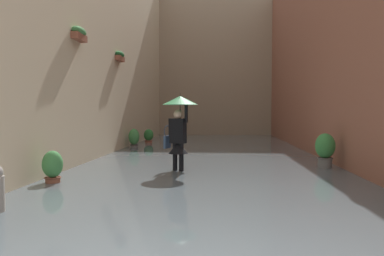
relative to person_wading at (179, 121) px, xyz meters
name	(u,v)px	position (x,y,z in m)	size (l,w,h in m)	color
ground_plane	(210,158)	(-0.69, -3.65, -1.41)	(60.00, 60.00, 0.00)	#605B56
flood_water	(210,156)	(-0.69, -3.65, -1.34)	(7.96, 26.79, 0.14)	#515B60
building_facade_left	(343,32)	(-5.17, -3.65, 2.92)	(2.04, 24.79, 8.67)	#935642
building_facade_right	(85,27)	(3.79, -3.65, 3.27)	(2.04, 24.79, 9.36)	beige
building_facade_far	(215,59)	(-0.69, -14.95, 3.71)	(10.76, 1.80, 10.25)	gray
person_wading	(179,121)	(0.00, 0.00, 0.00)	(0.90, 0.90, 2.11)	#4C4233
potted_plant_near_right	(134,139)	(2.57, -5.78, -0.91)	(0.45, 0.45, 0.92)	#66605B
potted_plant_mid_right	(149,137)	(2.38, -7.95, -0.98)	(0.46, 0.46, 0.79)	#9E563D
potted_plant_far_right	(53,168)	(2.49, 1.73, -0.96)	(0.43, 0.43, 0.82)	brown
potted_plant_near_left	(325,151)	(-3.83, -0.75, -0.81)	(0.52, 0.52, 1.06)	#66605B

